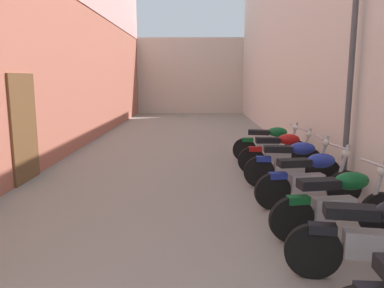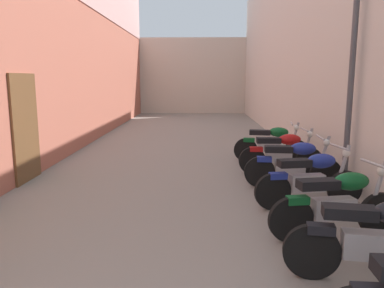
% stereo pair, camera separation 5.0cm
% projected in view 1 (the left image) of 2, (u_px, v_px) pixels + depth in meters
% --- Properties ---
extents(ground_plane, '(39.18, 39.18, 0.00)m').
position_uv_depth(ground_plane, '(182.00, 162.00, 9.59)').
color(ground_plane, gray).
extents(building_left, '(0.45, 23.18, 7.83)m').
position_uv_depth(building_left, '(67.00, 13.00, 10.86)').
color(building_left, '#B76651').
rests_on(building_left, ground).
extents(building_right, '(0.45, 23.18, 6.50)m').
position_uv_depth(building_right, '(300.00, 38.00, 10.96)').
color(building_right, beige).
rests_on(building_right, ground).
extents(building_far_end, '(9.33, 2.00, 4.49)m').
position_uv_depth(building_far_end, '(190.00, 76.00, 23.57)').
color(building_far_end, beige).
rests_on(building_far_end, ground).
extents(motorcycle_third, '(1.84, 0.58, 1.04)m').
position_uv_depth(motorcycle_third, '(379.00, 238.00, 3.84)').
color(motorcycle_third, black).
rests_on(motorcycle_third, ground).
extents(motorcycle_fourth, '(1.84, 0.58, 1.04)m').
position_uv_depth(motorcycle_fourth, '(338.00, 202.00, 4.94)').
color(motorcycle_fourth, black).
rests_on(motorcycle_fourth, ground).
extents(motorcycle_fifth, '(1.84, 0.58, 1.04)m').
position_uv_depth(motorcycle_fifth, '(310.00, 178.00, 6.15)').
color(motorcycle_fifth, black).
rests_on(motorcycle_fifth, ground).
extents(motorcycle_sixth, '(1.85, 0.58, 1.04)m').
position_uv_depth(motorcycle_sixth, '(293.00, 162.00, 7.27)').
color(motorcycle_sixth, black).
rests_on(motorcycle_sixth, ground).
extents(motorcycle_seventh, '(1.85, 0.58, 1.04)m').
position_uv_depth(motorcycle_seventh, '(280.00, 152.00, 8.32)').
color(motorcycle_seventh, black).
rests_on(motorcycle_seventh, ground).
extents(motorcycle_eighth, '(1.84, 0.58, 1.04)m').
position_uv_depth(motorcycle_eighth, '(270.00, 143.00, 9.48)').
color(motorcycle_eighth, black).
rests_on(motorcycle_eighth, ground).
extents(street_lamp, '(0.79, 0.18, 4.83)m').
position_uv_depth(street_lamp, '(348.00, 35.00, 6.36)').
color(street_lamp, '#47474C').
rests_on(street_lamp, ground).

